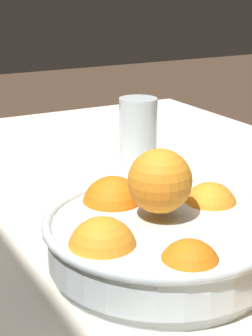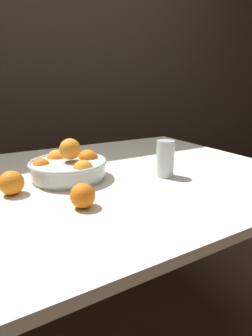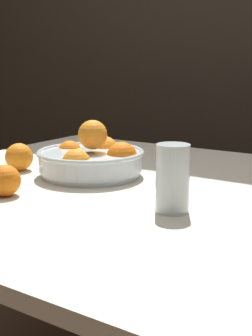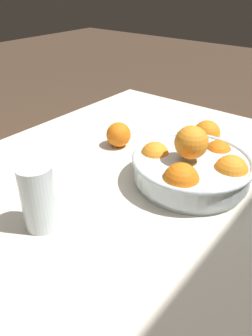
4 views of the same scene
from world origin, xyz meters
name	(u,v)px [view 1 (image 1 of 4)]	position (x,y,z in m)	size (l,w,h in m)	color
dining_table	(106,255)	(0.00, 0.00, 0.70)	(1.37, 1.12, 0.77)	beige
fruit_bowl	(158,235)	(-0.18, 0.02, 0.82)	(0.29, 0.29, 0.15)	silver
juice_glass	(138,141)	(0.15, -0.14, 0.83)	(0.07, 0.07, 0.14)	#F4A314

